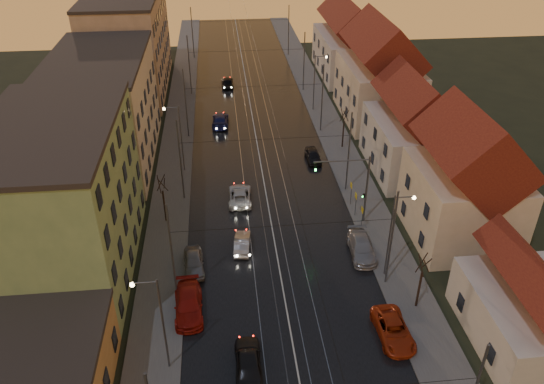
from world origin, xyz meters
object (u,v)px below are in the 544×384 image
object	(u,v)px
traffic_light_mast	(357,182)
driving_car_3	(220,120)
driving_car_1	(242,243)
driving_car_4	(227,82)
street_lamp_0	(157,316)
parked_left_3	(194,262)
parked_left_2	(189,304)
parked_right_0	(393,330)
street_lamp_3	(317,77)
driving_car_0	(248,361)
parked_right_2	(313,156)
street_lamp_2	(178,132)
parked_right_1	(362,247)
driving_car_2	(240,195)
street_lamp_1	(394,228)

from	to	relation	value
traffic_light_mast	driving_car_3	size ratio (longest dim) A/B	1.39
driving_car_1	driving_car_3	xyz separation A→B (m)	(-1.43, 27.33, 0.11)
traffic_light_mast	driving_car_4	bearing A→B (deg)	105.87
street_lamp_0	parked_left_3	bearing A→B (deg)	80.39
driving_car_4	street_lamp_0	bearing A→B (deg)	83.54
parked_left_2	parked_right_0	distance (m)	15.60
street_lamp_3	parked_left_2	distance (m)	42.34
driving_car_0	parked_right_0	distance (m)	10.94
street_lamp_0	parked_right_0	bearing A→B (deg)	3.99
traffic_light_mast	parked_right_2	bearing A→B (deg)	97.90
street_lamp_2	parked_right_1	world-z (taller)	street_lamp_2
parked_right_2	driving_car_4	bearing A→B (deg)	108.47
street_lamp_3	driving_car_3	world-z (taller)	street_lamp_3
street_lamp_2	driving_car_4	world-z (taller)	street_lamp_2
parked_right_2	street_lamp_3	bearing A→B (deg)	77.92
street_lamp_2	driving_car_0	xyz separation A→B (m)	(5.76, -28.67, -4.10)
street_lamp_2	traffic_light_mast	distance (m)	20.89
street_lamp_2	driving_car_0	bearing A→B (deg)	-78.64
street_lamp_3	parked_right_0	distance (m)	43.08
street_lamp_0	driving_car_0	bearing A→B (deg)	-6.64
driving_car_3	parked_right_0	world-z (taller)	driving_car_3
driving_car_0	parked_left_3	world-z (taller)	driving_car_0
driving_car_0	parked_right_2	world-z (taller)	driving_car_0
street_lamp_2	parked_left_2	size ratio (longest dim) A/B	1.51
driving_car_4	street_lamp_2	bearing A→B (deg)	77.12
street_lamp_3	driving_car_2	world-z (taller)	street_lamp_3
driving_car_0	street_lamp_3	bearing A→B (deg)	-105.10
street_lamp_2	driving_car_4	distance (m)	27.82
street_lamp_0	parked_left_2	world-z (taller)	street_lamp_0
driving_car_1	parked_left_3	size ratio (longest dim) A/B	0.92
driving_car_3	parked_right_1	xyz separation A→B (m)	(12.00, -29.23, -0.01)
parked_right_0	driving_car_1	bearing A→B (deg)	129.95
street_lamp_0	traffic_light_mast	world-z (taller)	street_lamp_0
street_lamp_0	parked_right_2	distance (m)	33.00
traffic_light_mast	parked_left_3	bearing A→B (deg)	-160.24
street_lamp_0	driving_car_1	size ratio (longest dim) A/B	2.06
driving_car_0	parked_right_2	distance (m)	31.10
driving_car_2	street_lamp_1	bearing A→B (deg)	135.08
driving_car_0	driving_car_2	distance (m)	21.70
street_lamp_2	driving_car_1	distance (m)	16.81
parked_left_2	street_lamp_0	bearing A→B (deg)	-108.48
driving_car_2	parked_left_3	size ratio (longest dim) A/B	1.16
street_lamp_1	parked_right_0	size ratio (longest dim) A/B	1.61
street_lamp_1	street_lamp_2	distance (m)	27.05
traffic_light_mast	parked_right_1	bearing A→B (deg)	-95.13
parked_right_0	parked_right_1	bearing A→B (deg)	87.66
driving_car_1	parked_right_0	xyz separation A→B (m)	(10.46, -11.76, 0.05)
driving_car_2	parked_right_0	size ratio (longest dim) A/B	0.99
street_lamp_1	street_lamp_2	xyz separation A→B (m)	(-18.21, 20.00, 0.00)
traffic_light_mast	street_lamp_3	bearing A→B (deg)	87.73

